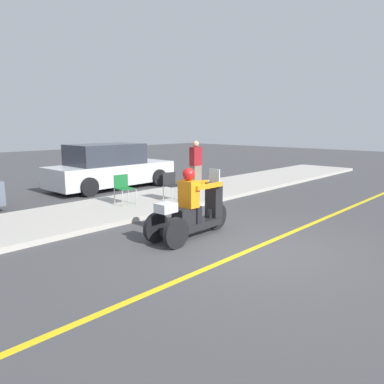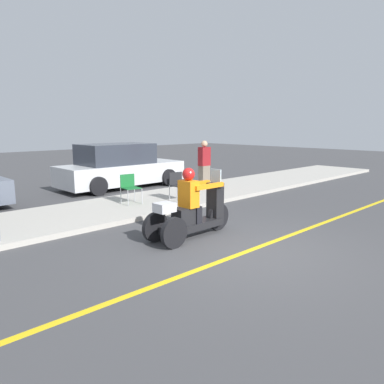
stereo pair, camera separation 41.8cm
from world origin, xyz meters
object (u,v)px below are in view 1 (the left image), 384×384
object	(u,v)px
folding_chair_set_back	(172,183)
folding_chair_curbside	(123,186)
motorcycle_trike	(192,212)
spectator_far_back	(196,166)
parked_car_lot_left	(110,168)

from	to	relation	value
folding_chair_set_back	folding_chair_curbside	distance (m)	1.43
motorcycle_trike	folding_chair_curbside	xyz separation A→B (m)	(0.74, 3.33, 0.09)
spectator_far_back	folding_chair_curbside	size ratio (longest dim) A/B	2.04
motorcycle_trike	spectator_far_back	xyz separation A→B (m)	(4.03, 3.57, 0.39)
motorcycle_trike	folding_chair_curbside	distance (m)	3.41
folding_chair_set_back	folding_chair_curbside	size ratio (longest dim) A/B	1.00
parked_car_lot_left	folding_chair_curbside	bearing A→B (deg)	-118.96
motorcycle_trike	folding_chair_set_back	size ratio (longest dim) A/B	2.63
motorcycle_trike	spectator_far_back	world-z (taller)	spectator_far_back
parked_car_lot_left	spectator_far_back	bearing A→B (deg)	-61.13
motorcycle_trike	folding_chair_set_back	xyz separation A→B (m)	(2.03, 2.71, 0.09)
spectator_far_back	folding_chair_set_back	bearing A→B (deg)	-156.70
folding_chair_set_back	spectator_far_back	bearing A→B (deg)	23.30
spectator_far_back	motorcycle_trike	bearing A→B (deg)	-138.49
motorcycle_trike	spectator_far_back	distance (m)	5.40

